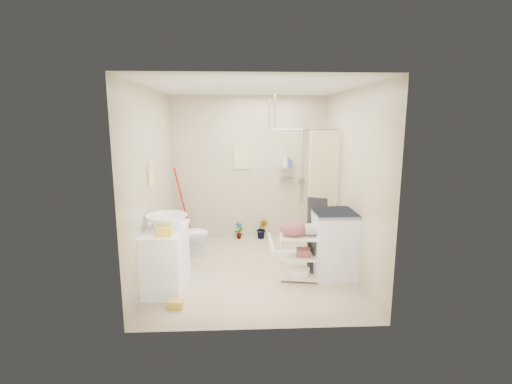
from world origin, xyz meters
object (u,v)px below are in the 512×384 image
vanity (166,258)px  laundry_rack (300,253)px  washing_machine (335,243)px  toilet (187,235)px

vanity → laundry_rack: 1.79m
vanity → washing_machine: washing_machine is taller
vanity → washing_machine: bearing=9.1°
laundry_rack → toilet: bearing=158.5°
toilet → vanity: bearing=175.1°
laundry_rack → washing_machine: bearing=25.2°
washing_machine → laundry_rack: washing_machine is taller
toilet → washing_machine: washing_machine is taller
toilet → laundry_rack: 1.94m
vanity → laundry_rack: size_ratio=1.22×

